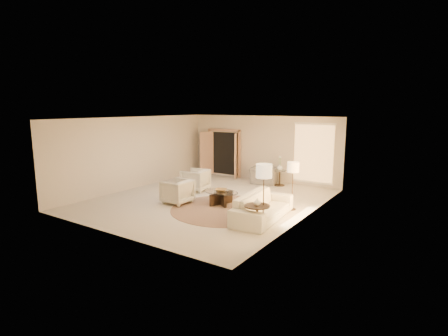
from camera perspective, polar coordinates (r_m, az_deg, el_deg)
The scene contains 18 objects.
room at distance 11.85m, azimuth -2.68°, elevation 1.32°, with size 7.04×8.04×2.83m.
windows_right at distance 10.33m, azimuth 13.31°, elevation -0.49°, with size 0.10×6.40×2.40m, color #EBAD5E, non-canonical shape.
window_back_corner at distance 14.30m, azimuth 14.36°, elevation 2.32°, with size 1.70×0.10×2.40m, color #EBAD5E, non-canonical shape.
curtains_right at distance 11.19m, azimuth 14.66°, elevation -0.02°, with size 0.06×5.20×2.60m, color tan, non-canonical shape.
french_doors at distance 16.08m, azimuth -0.12°, elevation 2.43°, with size 1.95×0.66×2.16m.
area_rug at distance 11.04m, azimuth 0.32°, elevation -6.73°, with size 3.47×3.47×0.01m, color #483024.
sofa at distance 10.09m, azimuth 6.37°, elevation -6.26°, with size 2.52×0.98×0.73m, color beige.
armchair_left at distance 13.39m, azimuth -4.69°, elevation -1.79°, with size 0.88×0.83×0.91m, color beige.
armchair_right at distance 11.72m, azimuth -7.67°, elevation -3.63°, with size 0.85×0.80×0.88m, color beige.
accent_chair at distance 14.66m, azimuth 6.54°, elevation -0.78°, with size 1.05×0.68×0.92m, color gray.
coffee_table at distance 11.48m, azimuth -0.46°, elevation -4.66°, with size 1.49×1.49×0.44m.
end_table at distance 9.27m, azimuth 5.42°, elevation -7.28°, with size 0.68×0.68×0.64m.
side_table at distance 14.37m, azimuth 9.07°, elevation -1.35°, with size 0.55×0.55×0.64m.
floor_lamp_near at distance 10.93m, azimuth 11.22°, elevation -0.21°, with size 0.37×0.37×1.51m.
floor_lamp_far at distance 9.07m, azimuth 6.54°, elevation -0.97°, with size 0.42×0.42×1.72m.
bowl at distance 11.43m, azimuth -0.46°, elevation -3.64°, with size 0.38×0.38×0.09m, color brown.
end_vase at distance 9.19m, azimuth 5.45°, elevation -5.54°, with size 0.18×0.18×0.19m, color white.
side_vase at distance 14.30m, azimuth 9.11°, elevation 0.13°, with size 0.25×0.25×0.26m, color white.
Camera 1 is at (6.92, -9.46, 3.18)m, focal length 28.00 mm.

